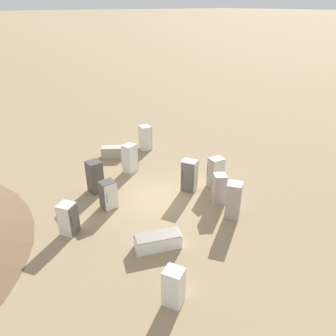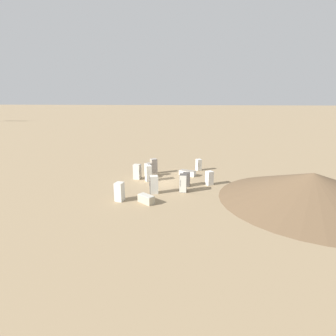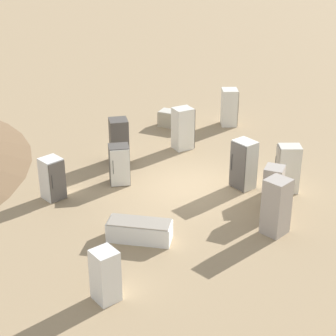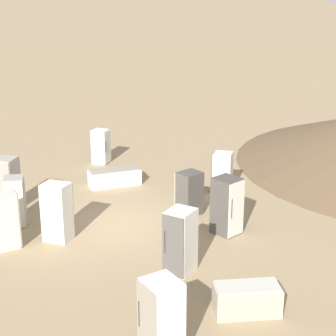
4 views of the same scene
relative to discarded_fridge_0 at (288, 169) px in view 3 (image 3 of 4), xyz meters
The scene contains 13 objects.
ground_plane 3.52m from the discarded_fridge_0, 13.35° to the right, with size 1000.00×1000.00×0.00m, color #9E8460.
discarded_fridge_0 is the anchor object (origin of this frame).
discarded_fridge_1 8.33m from the discarded_fridge_0, 37.05° to the left, with size 0.81×0.84×1.45m.
discarded_fridge_2 7.36m from the discarded_fridge_0, 67.93° to the right, with size 1.64×1.41×0.72m.
discarded_fridge_3 5.99m from the discarded_fridge_0, 23.38° to the left, with size 2.06×1.34×0.63m.
discarded_fridge_4 8.12m from the discarded_fridge_0, ahead, with size 0.92×0.93×1.48m.
discarded_fridge_5 6.54m from the discarded_fridge_0, 31.31° to the right, with size 0.73×0.83×1.77m.
discarded_fridge_6 2.94m from the discarded_fridge_0, 63.17° to the left, with size 0.97×0.95×1.81m.
discarded_fridge_7 1.53m from the discarded_fridge_0, 19.60° to the right, with size 0.92×0.96×1.77m.
discarded_fridge_8 6.70m from the discarded_fridge_0, 87.44° to the right, with size 0.81×0.83×1.68m.
discarded_fridge_9 1.61m from the discarded_fridge_0, 53.08° to the left, with size 0.85×0.88×1.58m.
discarded_fridge_10 5.94m from the discarded_fridge_0, 15.08° to the right, with size 0.72×0.70×1.45m.
discarded_fridge_11 5.21m from the discarded_fridge_0, 56.28° to the right, with size 0.94×0.85×1.75m.
Camera 3 is at (3.64, 17.52, 9.16)m, focal length 60.00 mm.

